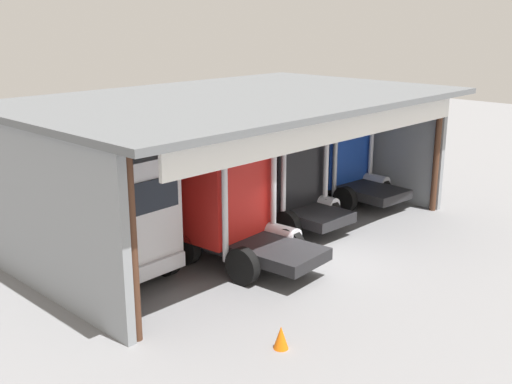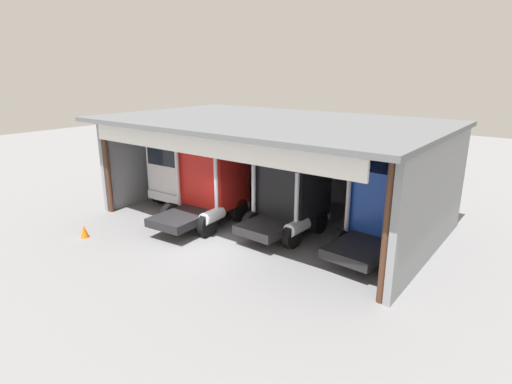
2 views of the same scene
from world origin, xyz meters
name	(u,v)px [view 2 (image 2 of 2)]	position (x,y,z in m)	size (l,w,h in m)	color
ground_plane	(211,247)	(0.00, 0.00, 0.00)	(80.00, 80.00, 0.00)	slate
workshop_shed	(282,147)	(0.00, 5.08, 3.43)	(15.29, 9.76, 4.86)	gray
truck_white_left_bay	(181,168)	(-5.28, 3.35, 1.93)	(2.62, 4.50, 3.73)	white
truck_red_center_left_bay	(211,181)	(-2.11, 2.30, 1.95)	(2.92, 5.02, 3.75)	red
truck_black_yard_outside	(291,189)	(1.67, 3.37, 1.97)	(2.68, 4.36, 3.72)	black
truck_blue_center_right_bay	(387,209)	(5.72, 4.01, 1.74)	(2.77, 5.01, 3.34)	#1E47B7
oil_drum	(306,192)	(-0.26, 7.98, 0.43)	(0.58, 0.58, 0.85)	gold
tool_cart	(366,207)	(3.59, 7.27, 0.50)	(0.90, 0.60, 1.00)	#1E59A5
traffic_cone	(84,231)	(-5.03, -2.58, 0.28)	(0.36, 0.36, 0.56)	orange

